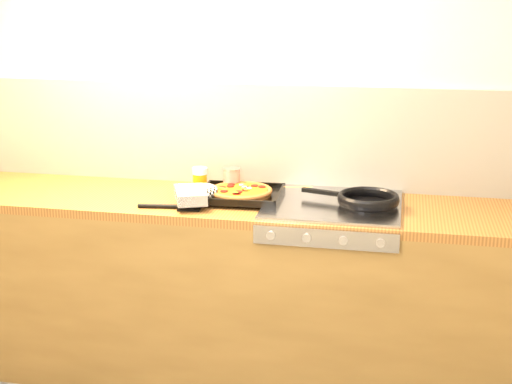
% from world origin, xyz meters
% --- Properties ---
extents(room_shell, '(3.20, 3.20, 3.20)m').
position_xyz_m(room_shell, '(0.00, 1.39, 1.15)').
color(room_shell, white).
rests_on(room_shell, ground).
extents(counter_run, '(3.20, 0.62, 0.90)m').
position_xyz_m(counter_run, '(0.00, 1.10, 0.45)').
color(counter_run, olive).
rests_on(counter_run, ground).
extents(stovetop, '(0.60, 0.56, 0.02)m').
position_xyz_m(stovetop, '(0.45, 1.10, 0.91)').
color(stovetop, '#99999E').
rests_on(stovetop, counter_run).
extents(pizza_on_tray, '(0.49, 0.44, 0.06)m').
position_xyz_m(pizza_on_tray, '(-0.03, 1.07, 0.94)').
color(pizza_on_tray, black).
rests_on(pizza_on_tray, stovetop).
extents(frying_pan, '(0.48, 0.34, 0.04)m').
position_xyz_m(frying_pan, '(0.60, 1.08, 0.94)').
color(frying_pan, black).
rests_on(frying_pan, stovetop).
extents(tomato_can, '(0.09, 0.09, 0.12)m').
position_xyz_m(tomato_can, '(-0.05, 1.24, 0.96)').
color(tomato_can, maroon).
rests_on(tomato_can, counter_run).
extents(juice_glass, '(0.08, 0.08, 0.12)m').
position_xyz_m(juice_glass, '(-0.20, 1.20, 0.96)').
color(juice_glass, orange).
rests_on(juice_glass, counter_run).
extents(wooden_spoon, '(0.30, 0.10, 0.02)m').
position_xyz_m(wooden_spoon, '(0.21, 1.33, 0.91)').
color(wooden_spoon, '#AD8349').
rests_on(wooden_spoon, counter_run).
extents(black_spatula, '(0.29, 0.10, 0.02)m').
position_xyz_m(black_spatula, '(-0.25, 0.91, 0.91)').
color(black_spatula, black).
rests_on(black_spatula, counter_run).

